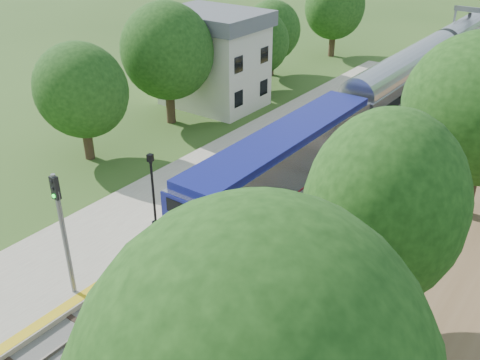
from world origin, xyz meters
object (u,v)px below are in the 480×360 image
Objects in this scene: lamppost_far at (153,196)px; signal_platform at (62,223)px; station_building at (213,58)px; signal_farside at (436,121)px.

signal_platform reaches higher than lamppost_far.
station_building is 20.72m from lamppost_far.
signal_farside is (9.10, 20.15, 0.31)m from signal_platform.
signal_platform is at bearing -82.66° from lamppost_far.
signal_farside reaches higher than lamppost_far.
signal_platform is 22.11m from signal_farside.
lamppost_far is 6.37m from signal_platform.
lamppost_far is (10.31, -17.88, -1.78)m from station_building.
signal_platform is at bearing -65.15° from station_building.
station_building reaches higher than signal_platform.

